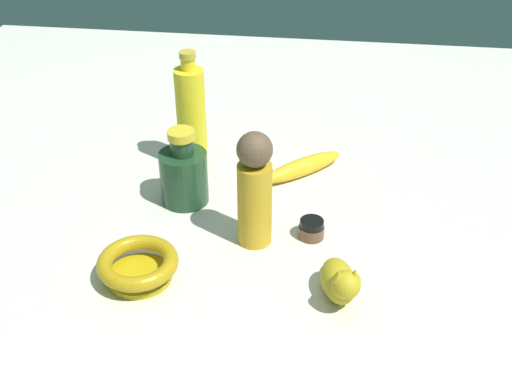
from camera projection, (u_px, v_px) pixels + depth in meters
name	position (u px, v px, depth m)	size (l,w,h in m)	color
ground	(256.00, 219.00, 1.22)	(2.00, 2.00, 0.00)	silver
banana	(303.00, 167.00, 1.35)	(0.20, 0.04, 0.04)	yellow
person_figure_adult	(255.00, 189.00, 1.11)	(0.06, 0.06, 0.22)	gold
cat_figurine	(340.00, 281.00, 1.02)	(0.13, 0.08, 0.09)	gold
bottle_short	(184.00, 174.00, 1.24)	(0.09, 0.09, 0.16)	#1D4125
bowl	(138.00, 265.00, 1.07)	(0.14, 0.14, 0.05)	#BAA112
bottle_tall	(191.00, 117.00, 1.33)	(0.06, 0.06, 0.26)	yellow
nail_polish_jar	(311.00, 229.00, 1.17)	(0.05, 0.05, 0.04)	brown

